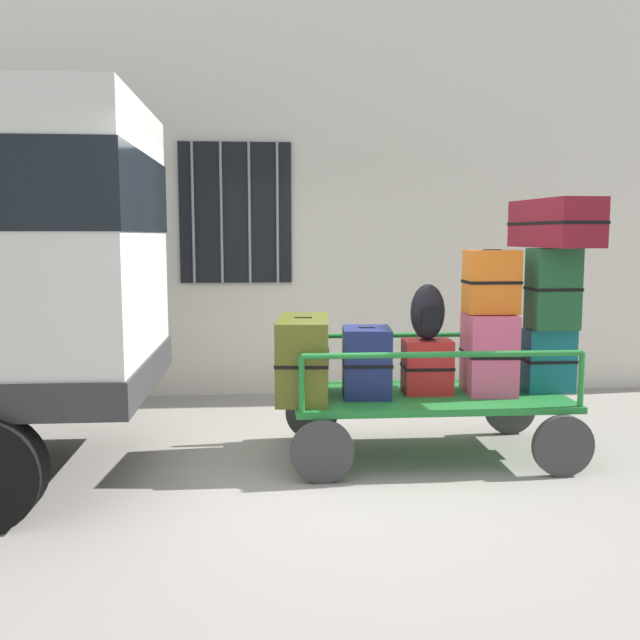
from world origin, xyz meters
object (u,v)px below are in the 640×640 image
Objects in this scene: suitcase_left_bottom at (303,358)px; suitcase_midright_middle at (491,282)px; suitcase_center_bottom at (427,367)px; backpack at (428,312)px; suitcase_midleft_bottom at (367,362)px; suitcase_right_middle at (553,289)px; luggage_cart at (427,406)px; suitcase_right_top at (555,223)px; suitcase_midright_bottom at (489,353)px; suitcase_right_bottom at (548,360)px.

suitcase_midright_middle is at bearing 0.76° from suitcase_left_bottom.
suitcase_center_bottom is 0.44m from backpack.
suitcase_right_middle is at bearing 0.20° from suitcase_midleft_bottom.
suitcase_right_middle reaches higher than luggage_cart.
suitcase_right_middle is at bearing -90.00° from suitcase_right_top.
backpack is (-0.01, -0.01, 0.76)m from luggage_cart.
suitcase_midright_bottom reaches higher than luggage_cart.
luggage_cart is 0.32m from suitcase_center_bottom.
suitcase_left_bottom reaches higher than suitcase_right_bottom.
backpack is at bearing -179.80° from suitcase_right_top.
luggage_cart is 4.44× the size of suitcase_midright_middle.
suitcase_left_bottom is 1.38× the size of suitcase_midright_bottom.
backpack is (0.98, 0.01, 0.34)m from suitcase_left_bottom.
suitcase_right_top is at bearing 0.20° from backpack.
suitcase_right_middle reaches higher than suitcase_midright_bottom.
suitcase_midright_middle reaches higher than suitcase_midleft_bottom.
suitcase_right_top is at bearing -1.80° from suitcase_midright_bottom.
suitcase_right_top is at bearing -1.83° from suitcase_center_bottom.
suitcase_left_bottom is 0.91× the size of suitcase_right_top.
suitcase_right_bottom is 0.58m from suitcase_right_middle.
suitcase_midright_middle is 0.97× the size of suitcase_right_bottom.
suitcase_center_bottom is 0.51m from suitcase_midright_bottom.
suitcase_right_middle is at bearing 0.04° from suitcase_left_bottom.
luggage_cart is at bearing 178.48° from suitcase_right_middle.
backpack is at bearing -177.84° from suitcase_midright_bottom.
suitcase_midleft_bottom reaches higher than suitcase_center_bottom.
suitcase_midleft_bottom is at bearing -177.93° from suitcase_midright_bottom.
luggage_cart is 3.47× the size of suitcase_midright_bottom.
suitcase_right_bottom is 0.53× the size of suitcase_right_top.
suitcase_midleft_bottom is at bearing -178.01° from backpack.
suitcase_right_top is at bearing 0.48° from suitcase_left_bottom.
suitcase_right_top is (0.49, -0.00, 0.46)m from suitcase_midright_middle.
backpack is at bearing -126.36° from luggage_cart.
suitcase_right_middle is (1.48, 0.01, 0.57)m from suitcase_midleft_bottom.
luggage_cart is 5.07× the size of backpack.
backpack reaches higher than suitcase_left_bottom.
suitcase_center_bottom is (0.49, 0.05, -0.05)m from suitcase_midleft_bottom.
suitcase_left_bottom is 2.24m from suitcase_right_top.
backpack reaches higher than suitcase_midleft_bottom.
backpack is (-1.00, 0.01, -0.18)m from suitcase_right_middle.
suitcase_right_bottom is at bearing 2.28° from suitcase_midleft_bottom.
suitcase_midright_middle is at bearing -90.00° from suitcase_midright_bottom.
luggage_cart is 2.52× the size of suitcase_left_bottom.
luggage_cart is 1.07m from suitcase_left_bottom.
suitcase_midleft_bottom is 0.62m from backpack.
luggage_cart is 3.46× the size of suitcase_right_middle.
suitcase_midright_middle is at bearing -175.86° from suitcase_right_bottom.
suitcase_right_middle is 0.66× the size of suitcase_right_top.
suitcase_midleft_bottom is 1.17m from suitcase_midright_middle.
suitcase_right_middle reaches higher than suitcase_midright_middle.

